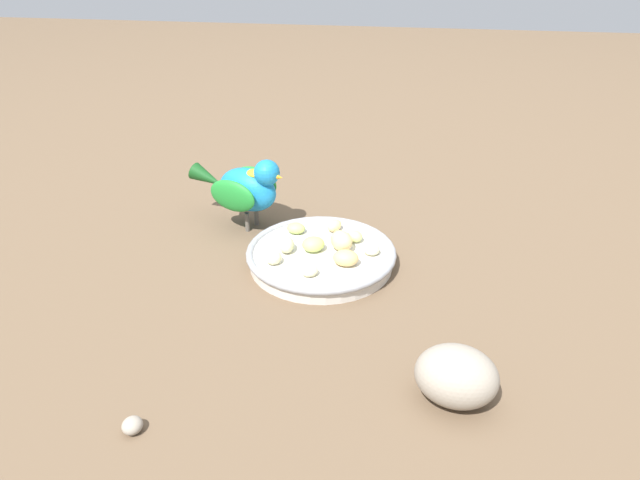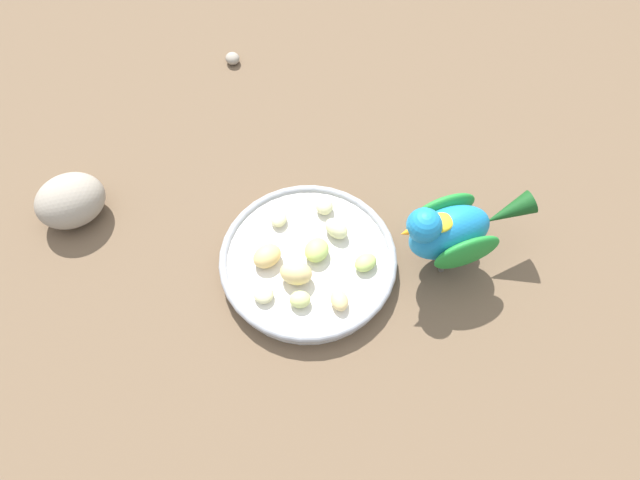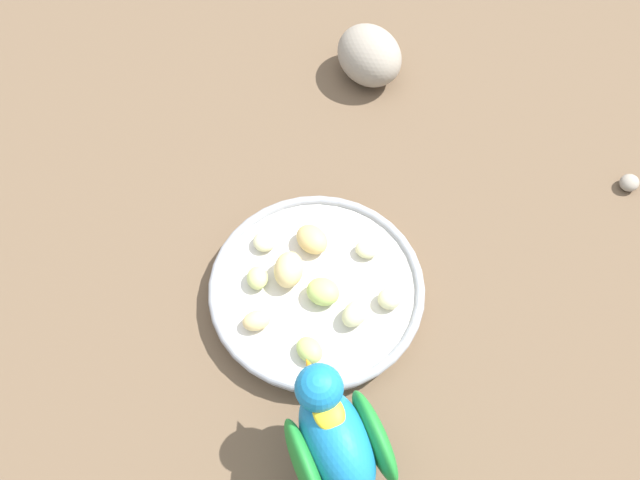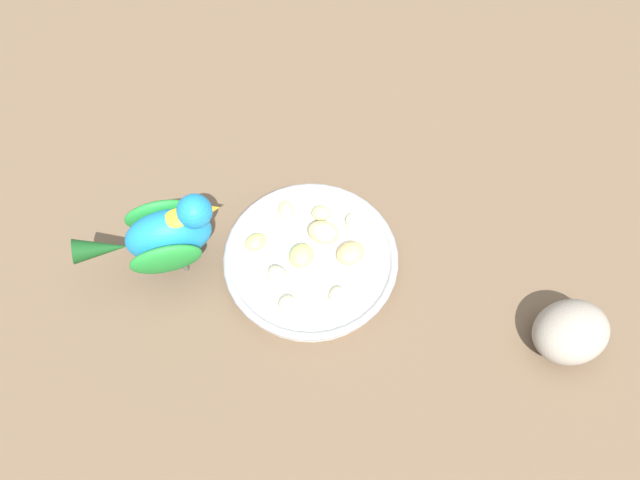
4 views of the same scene
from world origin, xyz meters
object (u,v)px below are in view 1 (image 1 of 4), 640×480
object	(u,v)px
apple_piece_9	(355,236)
apple_piece_1	(346,258)
apple_piece_5	(286,245)
apple_piece_6	(343,241)
apple_piece_8	(372,250)
apple_piece_0	(334,226)
parrot	(246,187)
feeding_bowl	(321,256)
apple_piece_4	(313,244)
apple_piece_7	(274,258)
rock_large	(456,376)
apple_piece_2	(310,271)
pebble_0	(132,425)
apple_piece_3	(296,228)

from	to	relation	value
apple_piece_9	apple_piece_1	bearing A→B (deg)	84.93
apple_piece_5	apple_piece_6	bearing A→B (deg)	-169.09
apple_piece_8	apple_piece_9	world-z (taller)	apple_piece_9
apple_piece_0	parrot	size ratio (longest dim) A/B	0.16
feeding_bowl	apple_piece_4	size ratio (longest dim) A/B	6.60
feeding_bowl	apple_piece_9	distance (m)	0.06
apple_piece_4	parrot	world-z (taller)	parrot
apple_piece_7	rock_large	distance (m)	0.33
apple_piece_1	apple_piece_2	distance (m)	0.06
apple_piece_2	apple_piece_5	size ratio (longest dim) A/B	0.75
apple_piece_2	apple_piece_7	xyz separation A→B (m)	(0.06, -0.02, 0.00)
apple_piece_0	apple_piece_4	size ratio (longest dim) A/B	0.84
apple_piece_0	apple_piece_7	distance (m)	0.14
apple_piece_1	pebble_0	world-z (taller)	apple_piece_1
apple_piece_7	rock_large	xyz separation A→B (m)	(-0.25, 0.22, 0.00)
feeding_bowl	pebble_0	size ratio (longest dim) A/B	9.86
apple_piece_8	feeding_bowl	bearing A→B (deg)	4.23
apple_piece_2	apple_piece_6	xyz separation A→B (m)	(-0.04, -0.08, 0.01)
apple_piece_1	apple_piece_5	distance (m)	0.10
apple_piece_9	rock_large	size ratio (longest dim) A/B	0.28
apple_piece_1	apple_piece_2	xyz separation A→B (m)	(0.05, 0.04, -0.00)
apple_piece_8	rock_large	distance (m)	0.29
apple_piece_4	apple_piece_9	xyz separation A→B (m)	(-0.06, -0.04, -0.00)
apple_piece_1	rock_large	xyz separation A→B (m)	(-0.14, 0.23, 0.00)
apple_piece_0	apple_piece_8	world-z (taller)	apple_piece_0
apple_piece_4	rock_large	xyz separation A→B (m)	(-0.20, 0.27, 0.00)
apple_piece_4	apple_piece_8	bearing A→B (deg)	-178.00
feeding_bowl	apple_piece_1	size ratio (longest dim) A/B	6.01
apple_piece_7	apple_piece_8	bearing A→B (deg)	-161.05
rock_large	apple_piece_4	bearing A→B (deg)	-53.56
apple_piece_8	apple_piece_2	bearing A→B (deg)	41.49
apple_piece_9	pebble_0	size ratio (longest dim) A/B	1.12
apple_piece_1	apple_piece_9	xyz separation A→B (m)	(-0.01, -0.07, -0.00)
apple_piece_3	apple_piece_8	distance (m)	0.13
apple_piece_1	parrot	world-z (taller)	parrot
rock_large	apple_piece_0	bearing A→B (deg)	-62.67
apple_piece_7	rock_large	size ratio (longest dim) A/B	0.27
feeding_bowl	apple_piece_0	xyz separation A→B (m)	(-0.01, -0.07, 0.02)
apple_piece_6	apple_piece_8	bearing A→B (deg)	172.85
parrot	apple_piece_1	bearing A→B (deg)	-16.56
apple_piece_8	apple_piece_9	distance (m)	0.04
apple_piece_0	apple_piece_2	bearing A→B (deg)	82.65
apple_piece_0	parrot	world-z (taller)	parrot
apple_piece_6	apple_piece_3	bearing A→B (deg)	-28.66
rock_large	parrot	bearing A→B (deg)	-48.75
apple_piece_8	apple_piece_0	bearing A→B (deg)	-46.00
apple_piece_0	apple_piece_7	size ratio (longest dim) A/B	1.17
apple_piece_4	apple_piece_6	world-z (taller)	apple_piece_6
apple_piece_2	apple_piece_4	xyz separation A→B (m)	(0.01, -0.07, 0.00)
feeding_bowl	apple_piece_0	size ratio (longest dim) A/B	7.89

